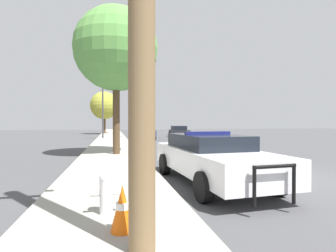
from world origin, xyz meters
TOP-DOWN VIEW (x-y plane):
  - ground_plane at (0.00, 0.00)m, footprint 110.00×110.00m
  - sidewalk_left at (-5.10, 0.00)m, footprint 3.00×110.00m
  - police_car at (-2.28, -0.42)m, footprint 2.40×5.43m
  - fire_hydrant at (-5.16, -2.78)m, footprint 0.55×0.24m
  - traffic_light at (-4.51, 20.15)m, footprint 3.84×0.35m
  - car_background_oncoming at (2.71, 22.62)m, footprint 2.32×4.78m
  - car_background_midblock at (-2.01, 18.98)m, footprint 2.25×4.75m
  - car_background_distant at (0.09, 41.76)m, footprint 2.17×4.74m
  - tree_sidewalk_far at (-6.18, 31.80)m, footprint 4.04×4.04m
  - tree_sidewalk_near at (-4.85, 6.12)m, footprint 4.26×4.26m
  - traffic_cone at (-4.91, -3.61)m, footprint 0.36×0.36m

SIDE VIEW (x-z plane):
  - ground_plane at x=0.00m, z-range 0.00..0.00m
  - sidewalk_left at x=-5.10m, z-range 0.00..0.13m
  - traffic_cone at x=-4.91m, z-range 0.13..0.82m
  - fire_hydrant at x=-5.16m, z-range 0.15..0.90m
  - car_background_oncoming at x=2.71m, z-range 0.04..1.36m
  - car_background_distant at x=0.09m, z-range 0.05..1.44m
  - police_car at x=-2.28m, z-range 0.02..1.49m
  - car_background_midblock at x=-2.01m, z-range 0.06..1.46m
  - traffic_light at x=-4.51m, z-range 1.23..6.61m
  - tree_sidewalk_far at x=-6.18m, z-range 1.14..7.24m
  - tree_sidewalk_near at x=-4.85m, z-range 1.71..9.19m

